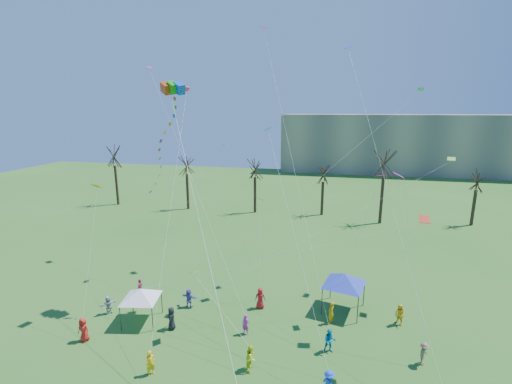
% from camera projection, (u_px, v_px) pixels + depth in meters
% --- Properties ---
extents(distant_building, '(60.00, 14.00, 15.00)m').
position_uv_depth(distant_building, '(398.00, 144.00, 93.30)').
color(distant_building, gray).
rests_on(distant_building, ground).
extents(bare_tree_row, '(70.22, 7.98, 11.25)m').
position_uv_depth(bare_tree_row, '(293.00, 172.00, 54.58)').
color(bare_tree_row, black).
rests_on(bare_tree_row, ground).
extents(big_box_kite, '(5.82, 7.79, 22.36)m').
position_uv_depth(big_box_kite, '(167.00, 148.00, 27.80)').
color(big_box_kite, '#C13A0D').
rests_on(big_box_kite, ground).
extents(canopy_tent_white, '(3.70, 3.70, 2.82)m').
position_uv_depth(canopy_tent_white, '(141.00, 294.00, 27.66)').
color(canopy_tent_white, '#3F3F44').
rests_on(canopy_tent_white, ground).
extents(canopy_tent_blue, '(4.27, 4.27, 3.29)m').
position_uv_depth(canopy_tent_blue, '(344.00, 279.00, 29.16)').
color(canopy_tent_blue, '#3F3F44').
rests_on(canopy_tent_blue, ground).
extents(festival_crowd, '(24.94, 9.97, 1.83)m').
position_uv_depth(festival_crowd, '(252.00, 329.00, 25.81)').
color(festival_crowd, red).
rests_on(festival_crowd, ground).
extents(small_kites_aloft, '(29.72, 17.18, 33.51)m').
position_uv_depth(small_kites_aloft, '(282.00, 152.00, 28.89)').
color(small_kites_aloft, orange).
rests_on(small_kites_aloft, ground).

